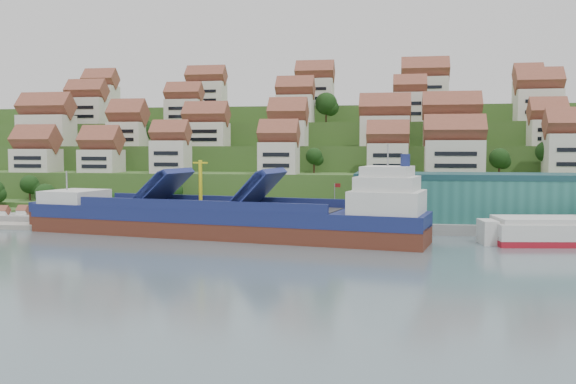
# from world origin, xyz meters

# --- Properties ---
(ground) EXTENTS (300.00, 300.00, 0.00)m
(ground) POSITION_xyz_m (0.00, 0.00, 0.00)
(ground) COLOR slate
(ground) RESTS_ON ground
(quay) EXTENTS (180.00, 14.00, 2.20)m
(quay) POSITION_xyz_m (20.00, 15.00, 1.10)
(quay) COLOR gray
(quay) RESTS_ON ground
(pebble_beach) EXTENTS (45.00, 20.00, 1.00)m
(pebble_beach) POSITION_xyz_m (-58.00, 12.00, 0.50)
(pebble_beach) COLOR gray
(pebble_beach) RESTS_ON ground
(hillside) EXTENTS (260.00, 128.00, 31.00)m
(hillside) POSITION_xyz_m (0.00, 103.55, 10.66)
(hillside) COLOR #2D4C1E
(hillside) RESTS_ON ground
(hillside_village) EXTENTS (156.86, 62.40, 29.02)m
(hillside_village) POSITION_xyz_m (2.00, 60.75, 24.55)
(hillside_village) COLOR beige
(hillside_village) RESTS_ON ground
(hillside_trees) EXTENTS (146.46, 62.42, 31.25)m
(hillside_trees) POSITION_xyz_m (-7.52, 47.28, 18.10)
(hillside_trees) COLOR #193B13
(hillside_trees) RESTS_ON ground
(warehouse) EXTENTS (60.00, 15.00, 10.00)m
(warehouse) POSITION_xyz_m (52.00, 17.00, 7.20)
(warehouse) COLOR #276B63
(warehouse) RESTS_ON quay
(flagpole) EXTENTS (1.28, 0.16, 8.00)m
(flagpole) POSITION_xyz_m (18.11, 10.00, 6.88)
(flagpole) COLOR gray
(flagpole) RESTS_ON quay
(cargo_ship) EXTENTS (82.45, 26.51, 18.12)m
(cargo_ship) POSITION_xyz_m (-1.55, -1.00, 3.42)
(cargo_ship) COLOR #56271A
(cargo_ship) RESTS_ON ground
(second_ship) EXTENTS (28.77, 14.34, 7.98)m
(second_ship) POSITION_xyz_m (62.41, 0.70, 2.41)
(second_ship) COLOR maroon
(second_ship) RESTS_ON ground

